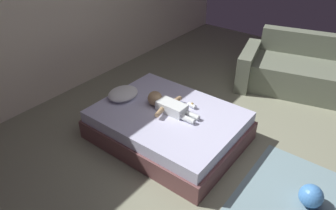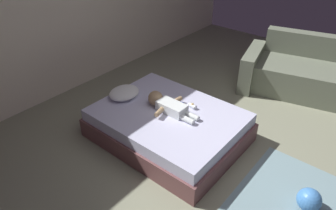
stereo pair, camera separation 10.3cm
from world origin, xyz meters
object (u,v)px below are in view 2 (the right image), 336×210
(toothbrush, at_px, (179,101))
(pillow, at_px, (124,93))
(couch, at_px, (310,75))
(baby_bottle, at_px, (192,106))
(toy_ball, at_px, (309,200))
(baby, at_px, (167,105))
(bed, at_px, (168,125))

(toothbrush, bearing_deg, pillow, 119.57)
(pillow, height_order, couch, couch)
(pillow, height_order, baby_bottle, pillow)
(pillow, distance_m, couch, 2.85)
(toothbrush, height_order, toy_ball, toothbrush)
(toothbrush, distance_m, baby_bottle, 0.21)
(pillow, xyz_separation_m, baby, (0.12, -0.61, 0.01))
(baby, bearing_deg, baby_bottle, -42.79)
(toy_ball, bearing_deg, baby_bottle, 81.27)
(bed, xyz_separation_m, pillow, (-0.09, 0.65, 0.26))
(bed, relative_size, baby_bottle, 15.49)
(pillow, bearing_deg, toothbrush, -60.43)
(bed, distance_m, pillow, 0.71)
(pillow, relative_size, baby_bottle, 3.61)
(toy_ball, bearing_deg, toothbrush, 82.40)
(pillow, height_order, toy_ball, pillow)
(toothbrush, relative_size, couch, 0.06)
(baby, height_order, couch, couch)
(pillow, relative_size, toothbrush, 3.03)
(pillow, bearing_deg, toy_ball, -87.28)
(baby, xyz_separation_m, couch, (2.24, -0.97, -0.17))
(pillow, xyz_separation_m, baby_bottle, (0.35, -0.82, -0.03))
(couch, xyz_separation_m, toy_ball, (-2.25, -0.79, -0.16))
(bed, height_order, baby, baby)
(toy_ball, height_order, baby_bottle, baby_bottle)
(bed, relative_size, couch, 0.83)
(bed, height_order, toothbrush, toothbrush)
(baby_bottle, bearing_deg, toy_ball, -98.73)
(baby, height_order, toy_ball, baby)
(pillow, xyz_separation_m, toy_ball, (0.11, -2.37, -0.33))
(toothbrush, bearing_deg, baby_bottle, -89.12)
(bed, bearing_deg, toothbrush, 8.75)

